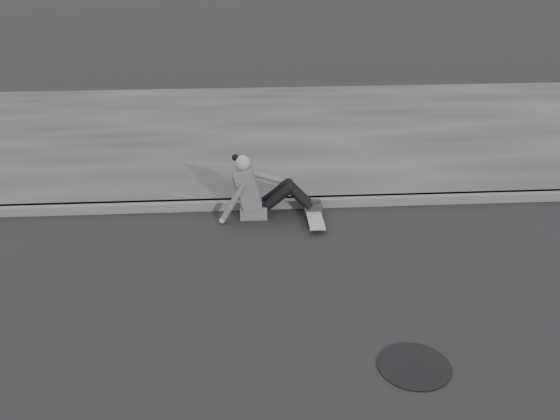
{
  "coord_description": "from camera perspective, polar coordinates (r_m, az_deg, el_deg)",
  "views": [
    {
      "loc": [
        -0.02,
        -5.22,
        3.72
      ],
      "look_at": [
        0.42,
        1.45,
        0.5
      ],
      "focal_mm": 40.0,
      "sensor_mm": 36.0,
      "label": 1
    }
  ],
  "objects": [
    {
      "name": "curb",
      "position": [
        8.62,
        -3.28,
        0.55
      ],
      "size": [
        24.0,
        0.16,
        0.12
      ],
      "primitive_type": "cube",
      "color": "#4F4F4F",
      "rests_on": "ground"
    },
    {
      "name": "ground",
      "position": [
        6.41,
        -2.93,
        -9.77
      ],
      "size": [
        80.0,
        80.0,
        0.0
      ],
      "primitive_type": "plane",
      "color": "black",
      "rests_on": "ground"
    },
    {
      "name": "skateboard",
      "position": [
        8.23,
        3.18,
        -0.63
      ],
      "size": [
        0.2,
        0.78,
        0.09
      ],
      "color": "gray",
      "rests_on": "ground"
    },
    {
      "name": "seated_woman",
      "position": [
        8.28,
        -2.03,
        1.77
      ],
      "size": [
        1.38,
        0.46,
        0.88
      ],
      "color": "#4D4D4F",
      "rests_on": "ground"
    },
    {
      "name": "manhole",
      "position": [
        5.93,
        12.16,
        -13.77
      ],
      "size": [
        0.67,
        0.67,
        0.01
      ],
      "primitive_type": "cylinder",
      "color": "black",
      "rests_on": "ground"
    },
    {
      "name": "sidewalk",
      "position": [
        11.43,
        -3.5,
        7.0
      ],
      "size": [
        24.0,
        6.0,
        0.12
      ],
      "primitive_type": "cube",
      "color": "#353535",
      "rests_on": "ground"
    }
  ]
}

